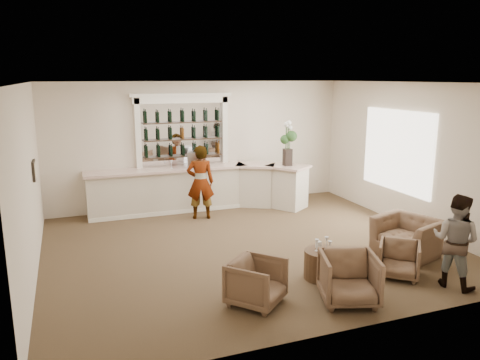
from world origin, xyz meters
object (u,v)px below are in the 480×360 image
object	(u,v)px
sommelier	(200,182)
flower_vase	(288,141)
bar_counter	(201,188)
armchair_right	(399,259)
guest	(456,241)
armchair_center	(349,278)
cocktail_table	(323,264)
espresso_machine	(197,159)
armchair_left	(256,282)
armchair_far	(408,237)

from	to	relation	value
sommelier	flower_vase	xyz separation A→B (m)	(2.40, 0.13, 0.89)
bar_counter	armchair_right	distance (m)	5.68
guest	armchair_right	xyz separation A→B (m)	(-0.60, 0.61, -0.47)
guest	armchair_center	distance (m)	1.99
cocktail_table	guest	world-z (taller)	guest
cocktail_table	armchair_right	bearing A→B (deg)	-17.93
bar_counter	flower_vase	size ratio (longest dim) A/B	4.91
espresso_machine	flower_vase	size ratio (longest dim) A/B	0.39
armchair_left	espresso_machine	xyz separation A→B (m)	(0.54, 5.32, 0.99)
cocktail_table	flower_vase	size ratio (longest dim) A/B	0.56
cocktail_table	espresso_machine	world-z (taller)	espresso_machine
cocktail_table	flower_vase	bearing A→B (deg)	71.99
armchair_center	armchair_far	bearing A→B (deg)	49.70
armchair_far	cocktail_table	bearing A→B (deg)	-98.98
armchair_left	espresso_machine	size ratio (longest dim) A/B	1.69
armchair_left	guest	bearing A→B (deg)	-50.98
cocktail_table	flower_vase	distance (m)	4.73
flower_vase	armchair_left	bearing A→B (deg)	-120.84
armchair_far	espresso_machine	xyz separation A→B (m)	(-3.00, 4.48, 0.97)
bar_counter	sommelier	size ratio (longest dim) A/B	3.15
armchair_center	espresso_machine	distance (m)	5.90
sommelier	guest	size ratio (longest dim) A/B	1.15
cocktail_table	espresso_machine	size ratio (longest dim) A/B	1.43
armchair_center	espresso_machine	xyz separation A→B (m)	(-0.81, 5.77, 0.95)
sommelier	flower_vase	size ratio (longest dim) A/B	1.56
armchair_right	armchair_left	bearing A→B (deg)	-138.21
cocktail_table	espresso_machine	distance (m)	5.05
cocktail_table	guest	distance (m)	2.19
armchair_right	sommelier	bearing A→B (deg)	157.16
armchair_right	armchair_far	size ratio (longest dim) A/B	0.61
sommelier	armchair_right	size ratio (longest dim) A/B	2.64
armchair_far	armchair_right	bearing A→B (deg)	-65.68
espresso_machine	armchair_right	bearing A→B (deg)	-49.86
armchair_left	armchair_right	distance (m)	2.71
armchair_right	flower_vase	size ratio (longest dim) A/B	0.59
bar_counter	armchair_center	distance (m)	5.83
flower_vase	armchair_center	bearing A→B (deg)	-105.87
sommelier	armchair_far	bearing A→B (deg)	143.23
sommelier	armchair_far	world-z (taller)	sommelier
cocktail_table	sommelier	size ratio (longest dim) A/B	0.36
cocktail_table	sommelier	distance (m)	4.30
armchair_left	flower_vase	xyz separation A→B (m)	(2.82, 4.73, 1.44)
guest	armchair_left	xyz separation A→B (m)	(-3.30, 0.54, -0.43)
armchair_left	armchair_right	world-z (taller)	armchair_left
guest	armchair_center	world-z (taller)	guest
bar_counter	guest	size ratio (longest dim) A/B	3.64
bar_counter	armchair_center	size ratio (longest dim) A/B	6.68
armchair_left	flower_vase	distance (m)	5.69
armchair_left	sommelier	bearing A→B (deg)	43.10
guest	armchair_right	distance (m)	0.97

